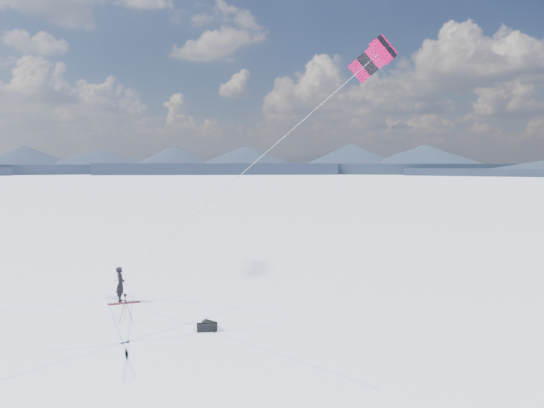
{
  "coord_description": "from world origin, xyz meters",
  "views": [
    {
      "loc": [
        7.03,
        -23.09,
        7.04
      ],
      "look_at": [
        6.18,
        3.5,
        4.97
      ],
      "focal_mm": 35.0,
      "sensor_mm": 36.0,
      "label": 1
    }
  ],
  "objects_px": {
    "snowkiter": "(121,302)",
    "gear_bag_b": "(210,324)",
    "snowboard": "(124,303)",
    "gear_bag_a": "(207,327)",
    "tripod": "(125,304)"
  },
  "relations": [
    {
      "from": "snowkiter",
      "to": "snowboard",
      "type": "bearing_deg",
      "value": -152.08
    },
    {
      "from": "snowboard",
      "to": "gear_bag_b",
      "type": "relative_size",
      "value": 2.25
    },
    {
      "from": "snowkiter",
      "to": "gear_bag_b",
      "type": "distance_m",
      "value": 6.47
    },
    {
      "from": "snowboard",
      "to": "gear_bag_a",
      "type": "height_order",
      "value": "gear_bag_a"
    },
    {
      "from": "snowkiter",
      "to": "gear_bag_a",
      "type": "bearing_deg",
      "value": -142.78
    },
    {
      "from": "tripod",
      "to": "gear_bag_b",
      "type": "height_order",
      "value": "tripod"
    },
    {
      "from": "tripod",
      "to": "gear_bag_b",
      "type": "bearing_deg",
      "value": -0.11
    },
    {
      "from": "snowkiter",
      "to": "gear_bag_a",
      "type": "relative_size",
      "value": 1.98
    },
    {
      "from": "tripod",
      "to": "gear_bag_b",
      "type": "relative_size",
      "value": 1.83
    },
    {
      "from": "snowkiter",
      "to": "gear_bag_b",
      "type": "relative_size",
      "value": 2.57
    },
    {
      "from": "gear_bag_a",
      "to": "snowboard",
      "type": "bearing_deg",
      "value": 126.92
    },
    {
      "from": "tripod",
      "to": "snowkiter",
      "type": "bearing_deg",
      "value": 118.81
    },
    {
      "from": "snowkiter",
      "to": "tripod",
      "type": "height_order",
      "value": "tripod"
    },
    {
      "from": "snowboard",
      "to": "gear_bag_a",
      "type": "distance_m",
      "value": 6.4
    },
    {
      "from": "tripod",
      "to": "gear_bag_a",
      "type": "xyz_separation_m",
      "value": [
        3.8,
        -1.12,
        -0.65
      ]
    }
  ]
}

